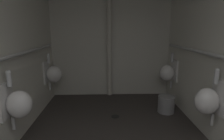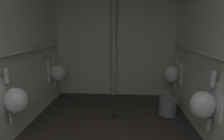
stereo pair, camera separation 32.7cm
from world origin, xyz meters
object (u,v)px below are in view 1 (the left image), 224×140
(urinal_right_far, at_px, (168,72))
(urinal_right_mid, at_px, (208,100))
(urinal_left_far, at_px, (53,74))
(urinal_left_mid, at_px, (18,103))
(waste_bin, at_px, (166,104))
(standpipe_back_wall, at_px, (109,42))
(floor_drain, at_px, (115,116))

(urinal_right_far, bearing_deg, urinal_right_mid, -90.00)
(urinal_left_far, height_order, urinal_right_mid, same)
(urinal_left_mid, relative_size, waste_bin, 2.43)
(urinal_right_far, height_order, standpipe_back_wall, standpipe_back_wall)
(standpipe_back_wall, height_order, waste_bin, standpipe_back_wall)
(floor_drain, height_order, waste_bin, waste_bin)
(urinal_left_far, xyz_separation_m, urinal_right_far, (2.36, 0.04, 0.00))
(standpipe_back_wall, distance_m, floor_drain, 1.66)
(urinal_right_far, bearing_deg, urinal_left_mid, -146.08)
(standpipe_back_wall, relative_size, floor_drain, 17.57)
(urinal_left_mid, relative_size, urinal_left_far, 1.00)
(standpipe_back_wall, bearing_deg, urinal_right_far, -19.14)
(urinal_right_far, distance_m, standpipe_back_wall, 1.42)
(urinal_left_far, height_order, floor_drain, urinal_left_far)
(urinal_left_mid, bearing_deg, waste_bin, 26.17)
(urinal_left_mid, bearing_deg, urinal_left_far, 90.00)
(floor_drain, bearing_deg, urinal_right_mid, -38.14)
(urinal_right_far, bearing_deg, standpipe_back_wall, 160.86)
(urinal_left_mid, bearing_deg, urinal_right_mid, 0.59)
(urinal_left_far, height_order, standpipe_back_wall, standpipe_back_wall)
(urinal_left_far, distance_m, floor_drain, 1.52)
(urinal_right_mid, bearing_deg, floor_drain, 141.86)
(urinal_left_far, distance_m, waste_bin, 2.29)
(urinal_left_far, distance_m, standpipe_back_wall, 1.38)
(urinal_right_mid, height_order, waste_bin, urinal_right_mid)
(urinal_right_far, relative_size, waste_bin, 2.43)
(urinal_left_mid, distance_m, waste_bin, 2.49)
(urinal_left_mid, height_order, waste_bin, urinal_left_mid)
(standpipe_back_wall, bearing_deg, waste_bin, -41.89)
(urinal_left_far, bearing_deg, urinal_right_mid, -32.76)
(urinal_left_mid, relative_size, urinal_right_far, 1.00)
(urinal_right_far, relative_size, standpipe_back_wall, 0.31)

